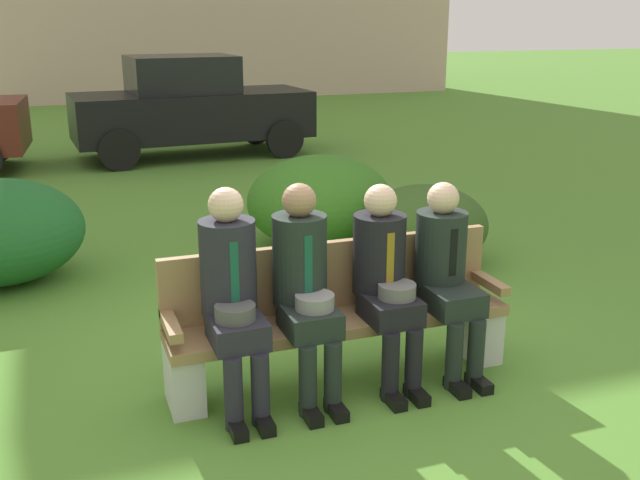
# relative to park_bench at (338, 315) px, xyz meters

# --- Properties ---
(ground_plane) EXTENTS (80.00, 80.00, 0.00)m
(ground_plane) POSITION_rel_park_bench_xyz_m (-0.08, 0.23, -0.43)
(ground_plane) COLOR #51882F
(park_bench) EXTENTS (2.26, 0.44, 0.90)m
(park_bench) POSITION_rel_park_bench_xyz_m (0.00, 0.00, 0.00)
(park_bench) COLOR #99754C
(park_bench) RESTS_ON ground
(seated_man_leftmost) EXTENTS (0.34, 0.72, 1.35)m
(seated_man_leftmost) POSITION_rel_park_bench_xyz_m (-0.72, -0.13, 0.32)
(seated_man_leftmost) COLOR #23232D
(seated_man_leftmost) RESTS_ON ground
(seated_man_centerleft) EXTENTS (0.34, 0.72, 1.34)m
(seated_man_centerleft) POSITION_rel_park_bench_xyz_m (-0.27, -0.13, 0.31)
(seated_man_centerleft) COLOR #1E2823
(seated_man_centerleft) RESTS_ON ground
(seated_man_centerright) EXTENTS (0.34, 0.72, 1.30)m
(seated_man_centerright) POSITION_rel_park_bench_xyz_m (0.27, -0.14, 0.29)
(seated_man_centerright) COLOR black
(seated_man_centerright) RESTS_ON ground
(seated_man_rightmost) EXTENTS (0.34, 0.72, 1.27)m
(seated_man_rightmost) POSITION_rel_park_bench_xyz_m (0.72, -0.13, 0.28)
(seated_man_rightmost) COLOR #1E2823
(seated_man_rightmost) RESTS_ON ground
(shrub_near_bench) EXTENTS (1.24, 1.13, 0.77)m
(shrub_near_bench) POSITION_rel_park_bench_xyz_m (1.61, 1.87, -0.05)
(shrub_near_bench) COLOR #32521F
(shrub_near_bench) RESTS_ON ground
(shrub_far_lawn) EXTENTS (1.51, 1.39, 0.95)m
(shrub_far_lawn) POSITION_rel_park_bench_xyz_m (0.89, 2.79, 0.04)
(shrub_far_lawn) COLOR #34701F
(shrub_far_lawn) RESTS_ON ground
(parked_car_far) EXTENTS (3.99, 1.90, 1.68)m
(parked_car_far) POSITION_rel_park_bench_xyz_m (0.57, 8.35, 0.40)
(parked_car_far) COLOR black
(parked_car_far) RESTS_ON ground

